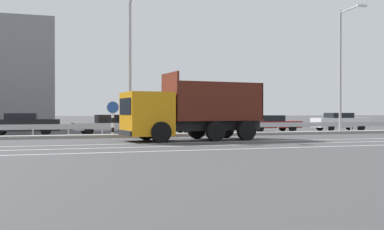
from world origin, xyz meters
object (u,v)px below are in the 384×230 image
Objects in this scene: dump_truck at (176,116)px; parked_car_3 at (110,124)px; parked_car_5 at (271,123)px; parked_car_2 at (23,124)px; parked_car_4 at (203,123)px; street_lamp_2 at (342,64)px; parked_car_6 at (340,122)px; street_lamp_1 at (130,61)px; median_road_sign at (113,118)px.

dump_truck is 8.28m from parked_car_3.
parked_car_3 is at bearing -85.19° from parked_car_5.
parked_car_4 is (12.19, -0.35, -0.02)m from parked_car_2.
street_lamp_2 is at bearing -78.76° from dump_truck.
parked_car_3 is 1.08× the size of parked_car_6.
street_lamp_1 is 1.84× the size of parked_car_6.
street_lamp_1 is 13.12m from parked_car_5.
median_road_sign is 0.48× the size of parked_car_6.
dump_truck is 5.03m from median_road_sign.
parked_car_4 is (4.21, 7.78, -0.58)m from dump_truck.
parked_car_4 is (5.88, 3.54, -3.88)m from street_lamp_1.
median_road_sign is at bearing 171.58° from parked_car_3.
dump_truck is 0.89× the size of street_lamp_2.
parked_car_2 is 0.94× the size of parked_car_3.
parked_car_4 is at bearing -33.74° from dump_truck.
street_lamp_1 is at bearing -68.08° from parked_car_5.
median_road_sign reaches higher than parked_car_4.
dump_truck reaches higher than parked_car_5.
parked_car_5 is (-3.17, 4.52, -4.24)m from street_lamp_2.
street_lamp_2 is 10.69m from parked_car_4.
street_lamp_1 is 14.95m from street_lamp_2.
parked_car_2 is (-5.24, 3.91, -0.40)m from median_road_sign.
street_lamp_2 is 1.89× the size of parked_car_2.
street_lamp_2 reaches higher than median_road_sign.
median_road_sign reaches higher than parked_car_3.
median_road_sign is at bearing 179.00° from street_lamp_2.
parked_car_4 is (-9.07, 3.84, -4.16)m from street_lamp_2.
street_lamp_1 reaches higher than parked_car_5.
street_lamp_1 is at bearing -171.92° from parked_car_3.
parked_car_4 is (6.66, -0.11, 0.05)m from parked_car_3.
parked_car_4 is at bearing -81.17° from parked_car_5.
parked_car_3 is (-2.44, 7.89, -0.63)m from dump_truck.
street_lamp_1 is at bearing 178.86° from street_lamp_2.
median_road_sign reaches higher than parked_car_2.
parked_car_2 is at bearing 39.19° from dump_truck.
street_lamp_2 is 1.78× the size of parked_car_3.
street_lamp_2 is at bearing -1.14° from street_lamp_1.
parked_car_5 is at bearing -91.25° from parked_car_3.
parked_car_3 is 18.53m from parked_car_6.
parked_car_2 is at bearing 83.70° from parked_car_3.
dump_truck is 11.40m from parked_car_2.
parked_car_3 is at bearing 165.90° from street_lamp_2.
dump_truck is at bearing -166.67° from parked_car_3.
dump_truck is at bearing -163.48° from street_lamp_2.
median_road_sign reaches higher than parked_car_5.
parked_car_5 is at bearing -91.22° from parked_car_6.
parked_car_3 is (0.29, 3.67, -0.47)m from median_road_sign.
dump_truck is at bearing -47.88° from parked_car_5.
street_lamp_1 reaches higher than dump_truck.
parked_car_6 is at bearing 55.42° from street_lamp_2.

